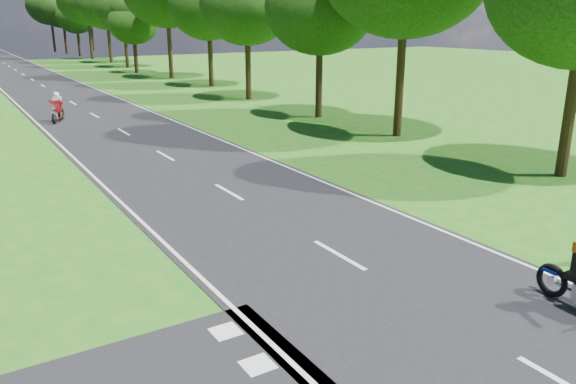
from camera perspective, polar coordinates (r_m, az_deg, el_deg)
ground at (r=12.15m, az=10.91°, el=-9.58°), size 160.00×160.00×0.00m
main_road at (r=58.61m, az=-24.56°, el=10.34°), size 7.00×140.00×0.02m
road_markings at (r=56.74m, az=-24.43°, el=10.19°), size 7.40×140.00×0.01m
rider_far_red at (r=33.51m, az=-22.42°, el=7.99°), size 1.36×2.01×1.59m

